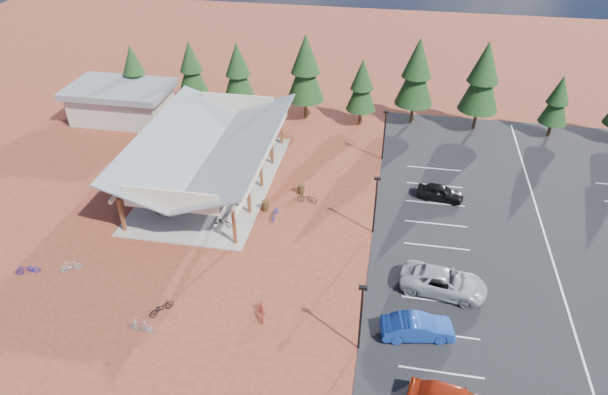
# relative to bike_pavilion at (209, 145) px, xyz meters

# --- Properties ---
(ground) EXTENTS (140.00, 140.00, 0.00)m
(ground) POSITION_rel_bike_pavilion_xyz_m (10.00, -7.00, -3.82)
(ground) COLOR maroon
(ground) RESTS_ON ground
(asphalt_lot) EXTENTS (27.00, 44.00, 0.04)m
(asphalt_lot) POSITION_rel_bike_pavilion_xyz_m (28.50, -4.00, -3.80)
(asphalt_lot) COLOR black
(asphalt_lot) RESTS_ON ground
(concrete_pad) EXTENTS (10.60, 18.60, 0.10)m
(concrete_pad) POSITION_rel_bike_pavilion_xyz_m (0.00, 0.00, -3.77)
(concrete_pad) COLOR gray
(concrete_pad) RESTS_ON ground
(bike_pavilion) EXTENTS (11.65, 19.40, 4.97)m
(bike_pavilion) POSITION_rel_bike_pavilion_xyz_m (0.00, 0.00, 0.00)
(bike_pavilion) COLOR #5E251A
(bike_pavilion) RESTS_ON concrete_pad
(outbuilding) EXTENTS (11.00, 7.00, 3.90)m
(outbuilding) POSITION_rel_bike_pavilion_xyz_m (-14.00, 11.00, -1.80)
(outbuilding) COLOR #ADA593
(outbuilding) RESTS_ON ground
(lamp_post_0) EXTENTS (0.50, 0.25, 5.14)m
(lamp_post_0) POSITION_rel_bike_pavilion_xyz_m (15.00, -17.00, -0.85)
(lamp_post_0) COLOR black
(lamp_post_0) RESTS_ON ground
(lamp_post_1) EXTENTS (0.50, 0.25, 5.14)m
(lamp_post_1) POSITION_rel_bike_pavilion_xyz_m (15.00, -5.00, -0.85)
(lamp_post_1) COLOR black
(lamp_post_1) RESTS_ON ground
(lamp_post_2) EXTENTS (0.50, 0.25, 5.14)m
(lamp_post_2) POSITION_rel_bike_pavilion_xyz_m (15.00, 7.00, -0.85)
(lamp_post_2) COLOR black
(lamp_post_2) RESTS_ON ground
(trash_bin_0) EXTENTS (0.60, 0.60, 0.90)m
(trash_bin_0) POSITION_rel_bike_pavilion_xyz_m (5.81, -3.54, -3.37)
(trash_bin_0) COLOR #3D2B15
(trash_bin_0) RESTS_ON ground
(trash_bin_1) EXTENTS (0.60, 0.60, 0.90)m
(trash_bin_1) POSITION_rel_bike_pavilion_xyz_m (8.29, -0.43, -3.37)
(trash_bin_1) COLOR #3D2B15
(trash_bin_1) RESTS_ON ground
(pine_0) EXTENTS (3.20, 3.20, 7.46)m
(pine_0) POSITION_rel_bike_pavilion_xyz_m (-13.54, 14.16, 0.73)
(pine_0) COLOR #382314
(pine_0) RESTS_ON ground
(pine_1) EXTENTS (3.34, 3.34, 7.77)m
(pine_1) POSITION_rel_bike_pavilion_xyz_m (-7.31, 15.66, 0.92)
(pine_1) COLOR #382314
(pine_1) RESTS_ON ground
(pine_2) EXTENTS (3.56, 3.56, 8.29)m
(pine_2) POSITION_rel_bike_pavilion_xyz_m (-1.52, 14.62, 1.24)
(pine_2) COLOR #382314
(pine_2) RESTS_ON ground
(pine_3) EXTENTS (4.11, 4.11, 9.58)m
(pine_3) POSITION_rel_bike_pavilion_xyz_m (5.96, 14.81, 2.03)
(pine_3) COLOR #382314
(pine_3) RESTS_ON ground
(pine_4) EXTENTS (3.18, 3.18, 7.41)m
(pine_4) POSITION_rel_bike_pavilion_xyz_m (12.08, 14.39, 0.70)
(pine_4) COLOR #382314
(pine_4) RESTS_ON ground
(pine_5) EXTENTS (4.09, 4.09, 9.53)m
(pine_5) POSITION_rel_bike_pavilion_xyz_m (17.65, 15.79, 2.00)
(pine_5) COLOR #382314
(pine_5) RESTS_ON ground
(pine_6) EXTENTS (4.17, 4.17, 9.71)m
(pine_6) POSITION_rel_bike_pavilion_xyz_m (24.33, 15.32, 2.11)
(pine_6) COLOR #382314
(pine_6) RESTS_ON ground
(pine_7) EXTENTS (2.90, 2.90, 6.76)m
(pine_7) POSITION_rel_bike_pavilion_xyz_m (31.99, 15.08, 0.30)
(pine_7) COLOR #382314
(pine_7) RESTS_ON ground
(bike_0) EXTENTS (1.64, 0.91, 0.81)m
(bike_0) POSITION_rel_bike_pavilion_xyz_m (-2.24, -6.14, -3.32)
(bike_0) COLOR black
(bike_0) RESTS_ON concrete_pad
(bike_1) EXTENTS (1.47, 0.44, 0.88)m
(bike_1) POSITION_rel_bike_pavilion_xyz_m (-1.29, -1.55, -3.28)
(bike_1) COLOR gray
(bike_1) RESTS_ON concrete_pad
(bike_2) EXTENTS (1.78, 1.06, 0.88)m
(bike_2) POSITION_rel_bike_pavilion_xyz_m (-2.09, 1.02, -3.28)
(bike_2) COLOR navy
(bike_2) RESTS_ON concrete_pad
(bike_3) EXTENTS (1.65, 0.50, 0.99)m
(bike_3) POSITION_rel_bike_pavilion_xyz_m (-2.33, 5.04, -3.23)
(bike_3) COLOR maroon
(bike_3) RESTS_ON concrete_pad
(bike_4) EXTENTS (1.66, 0.89, 0.83)m
(bike_4) POSITION_rel_bike_pavilion_xyz_m (2.98, -6.48, -3.31)
(bike_4) COLOR black
(bike_4) RESTS_ON concrete_pad
(bike_5) EXTENTS (1.49, 0.46, 0.89)m
(bike_5) POSITION_rel_bike_pavilion_xyz_m (3.13, -1.92, -3.28)
(bike_5) COLOR gray
(bike_5) RESTS_ON concrete_pad
(bike_6) EXTENTS (1.73, 1.02, 0.86)m
(bike_6) POSITION_rel_bike_pavilion_xyz_m (3.27, 1.12, -3.30)
(bike_6) COLOR navy
(bike_6) RESTS_ON concrete_pad
(bike_7) EXTENTS (1.66, 0.59, 0.98)m
(bike_7) POSITION_rel_bike_pavilion_xyz_m (3.64, 5.35, -3.23)
(bike_7) COLOR maroon
(bike_7) RESTS_ON concrete_pad
(bike_9) EXTENTS (1.62, 1.18, 0.97)m
(bike_9) POSITION_rel_bike_pavilion_xyz_m (-6.26, -13.63, -3.34)
(bike_9) COLOR #9A9EA3
(bike_9) RESTS_ON ground
(bike_10) EXTENTS (1.79, 1.23, 0.89)m
(bike_10) POSITION_rel_bike_pavilion_xyz_m (-9.16, -14.46, -3.38)
(bike_10) COLOR #141997
(bike_10) RESTS_ON ground
(bike_11) EXTENTS (1.01, 1.85, 1.07)m
(bike_11) POSITION_rel_bike_pavilion_xyz_m (8.48, -15.44, -3.29)
(bike_11) COLOR maroon
(bike_11) RESTS_ON ground
(bike_12) EXTENTS (1.54, 1.80, 0.93)m
(bike_12) POSITION_rel_bike_pavilion_xyz_m (1.86, -16.36, -3.36)
(bike_12) COLOR black
(bike_12) RESTS_ON ground
(bike_13) EXTENTS (1.85, 0.68, 1.09)m
(bike_13) POSITION_rel_bike_pavilion_xyz_m (1.32, -18.21, -3.28)
(bike_13) COLOR #929499
(bike_13) RESTS_ON ground
(bike_14) EXTENTS (0.69, 1.79, 0.93)m
(bike_14) POSITION_rel_bike_pavilion_xyz_m (6.88, -4.45, -3.36)
(bike_14) COLOR navy
(bike_14) RESTS_ON ground
(bike_16) EXTENTS (1.75, 0.69, 0.90)m
(bike_16) POSITION_rel_bike_pavilion_xyz_m (9.09, -1.81, -3.37)
(bike_16) COLOR black
(bike_16) RESTS_ON ground
(car_1) EXTENTS (4.80, 2.43, 1.51)m
(car_1) POSITION_rel_bike_pavilion_xyz_m (18.53, -15.40, -3.03)
(car_1) COLOR navy
(car_1) RESTS_ON asphalt_lot
(car_2) EXTENTS (6.27, 3.60, 1.64)m
(car_2) POSITION_rel_bike_pavilion_xyz_m (20.25, -10.92, -2.96)
(car_2) COLOR #A3A6AB
(car_2) RESTS_ON asphalt_lot
(car_4) EXTENTS (4.14, 2.13, 1.35)m
(car_4) POSITION_rel_bike_pavilion_xyz_m (20.38, 0.81, -3.11)
(car_4) COLOR black
(car_4) RESTS_ON asphalt_lot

